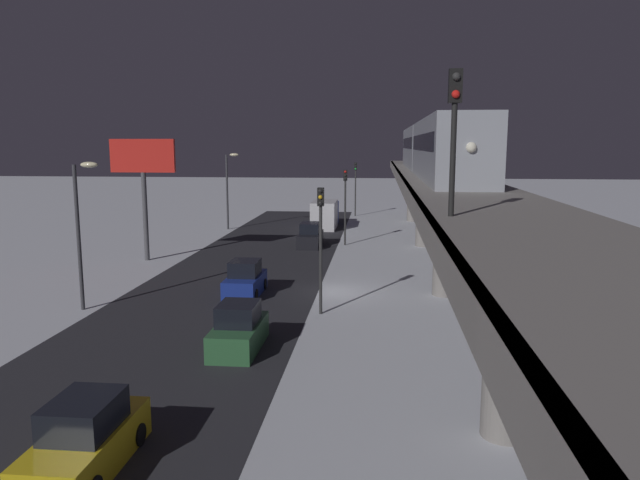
{
  "coord_description": "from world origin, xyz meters",
  "views": [
    {
      "loc": [
        -2.57,
        33.63,
        8.49
      ],
      "look_at": [
        1.98,
        -11.72,
        1.17
      ],
      "focal_mm": 33.4,
      "sensor_mm": 36.0,
      "label": 1
    }
  ],
  "objects_px": {
    "sedan_green": "(239,331)",
    "traffic_light_far": "(355,181)",
    "sedan_black": "(310,236)",
    "traffic_light_mid": "(345,196)",
    "sedan_blue": "(245,281)",
    "commercial_billboard": "(143,168)",
    "box_truck": "(325,214)",
    "taxi_cab": "(86,441)",
    "traffic_light_near": "(321,232)",
    "rail_signal": "(454,117)",
    "subway_train": "(433,147)"
  },
  "relations": [
    {
      "from": "sedan_green",
      "to": "traffic_light_far",
      "type": "bearing_deg",
      "value": 86.52
    },
    {
      "from": "sedan_black",
      "to": "traffic_light_mid",
      "type": "xyz_separation_m",
      "value": [
        -2.9,
        -0.67,
        3.4
      ]
    },
    {
      "from": "sedan_blue",
      "to": "commercial_billboard",
      "type": "bearing_deg",
      "value": 135.68
    },
    {
      "from": "sedan_green",
      "to": "box_truck",
      "type": "bearing_deg",
      "value": 89.7
    },
    {
      "from": "traffic_light_mid",
      "to": "taxi_cab",
      "type": "bearing_deg",
      "value": 82.61
    },
    {
      "from": "sedan_green",
      "to": "taxi_cab",
      "type": "distance_m",
      "value": 9.79
    },
    {
      "from": "taxi_cab",
      "to": "traffic_light_near",
      "type": "relative_size",
      "value": 0.69
    },
    {
      "from": "traffic_light_near",
      "to": "commercial_billboard",
      "type": "distance_m",
      "value": 19.37
    },
    {
      "from": "rail_signal",
      "to": "traffic_light_mid",
      "type": "xyz_separation_m",
      "value": [
        4.88,
        -33.34,
        -5.04
      ]
    },
    {
      "from": "box_truck",
      "to": "traffic_light_near",
      "type": "relative_size",
      "value": 1.16
    },
    {
      "from": "rail_signal",
      "to": "commercial_billboard",
      "type": "xyz_separation_m",
      "value": [
        19.13,
        -25.14,
        -2.41
      ]
    },
    {
      "from": "traffic_light_mid",
      "to": "sedan_blue",
      "type": "bearing_deg",
      "value": 74.98
    },
    {
      "from": "sedan_blue",
      "to": "taxi_cab",
      "type": "height_order",
      "value": "same"
    },
    {
      "from": "rail_signal",
      "to": "traffic_light_far",
      "type": "relative_size",
      "value": 0.62
    },
    {
      "from": "subway_train",
      "to": "sedan_blue",
      "type": "relative_size",
      "value": 9.11
    },
    {
      "from": "traffic_light_near",
      "to": "sedan_green",
      "type": "bearing_deg",
      "value": 62.48
    },
    {
      "from": "traffic_light_near",
      "to": "rail_signal",
      "type": "bearing_deg",
      "value": 111.68
    },
    {
      "from": "sedan_blue",
      "to": "sedan_green",
      "type": "distance_m",
      "value": 9.28
    },
    {
      "from": "taxi_cab",
      "to": "sedan_green",
      "type": "bearing_deg",
      "value": -100.59
    },
    {
      "from": "sedan_black",
      "to": "taxi_cab",
      "type": "bearing_deg",
      "value": -92.9
    },
    {
      "from": "sedan_black",
      "to": "traffic_light_near",
      "type": "height_order",
      "value": "traffic_light_near"
    },
    {
      "from": "sedan_blue",
      "to": "sedan_black",
      "type": "distance_m",
      "value": 16.94
    },
    {
      "from": "rail_signal",
      "to": "traffic_light_near",
      "type": "distance_m",
      "value": 14.14
    },
    {
      "from": "traffic_light_far",
      "to": "commercial_billboard",
      "type": "bearing_deg",
      "value": 64.03
    },
    {
      "from": "subway_train",
      "to": "taxi_cab",
      "type": "bearing_deg",
      "value": 69.28
    },
    {
      "from": "sedan_black",
      "to": "traffic_light_mid",
      "type": "distance_m",
      "value": 4.52
    },
    {
      "from": "commercial_billboard",
      "to": "traffic_light_far",
      "type": "bearing_deg",
      "value": -115.97
    },
    {
      "from": "subway_train",
      "to": "sedan_green",
      "type": "xyz_separation_m",
      "value": [
        9.56,
        20.4,
        -7.49
      ]
    },
    {
      "from": "sedan_green",
      "to": "traffic_light_mid",
      "type": "xyz_separation_m",
      "value": [
        -2.9,
        -26.62,
        3.4
      ]
    },
    {
      "from": "subway_train",
      "to": "taxi_cab",
      "type": "height_order",
      "value": "subway_train"
    },
    {
      "from": "subway_train",
      "to": "traffic_light_near",
      "type": "xyz_separation_m",
      "value": [
        6.66,
        14.84,
        -4.09
      ]
    },
    {
      "from": "rail_signal",
      "to": "sedan_black",
      "type": "height_order",
      "value": "rail_signal"
    },
    {
      "from": "sedan_blue",
      "to": "taxi_cab",
      "type": "bearing_deg",
      "value": -90.0
    },
    {
      "from": "traffic_light_near",
      "to": "commercial_billboard",
      "type": "height_order",
      "value": "commercial_billboard"
    },
    {
      "from": "sedan_black",
      "to": "commercial_billboard",
      "type": "distance_m",
      "value": 14.89
    },
    {
      "from": "sedan_green",
      "to": "sedan_blue",
      "type": "bearing_deg",
      "value": 101.18
    },
    {
      "from": "taxi_cab",
      "to": "sedan_blue",
      "type": "bearing_deg",
      "value": -90.0
    },
    {
      "from": "subway_train",
      "to": "box_truck",
      "type": "distance_m",
      "value": 20.76
    },
    {
      "from": "traffic_light_mid",
      "to": "traffic_light_far",
      "type": "bearing_deg",
      "value": -90.0
    },
    {
      "from": "taxi_cab",
      "to": "subway_train",
      "type": "bearing_deg",
      "value": -110.72
    },
    {
      "from": "box_truck",
      "to": "commercial_billboard",
      "type": "height_order",
      "value": "commercial_billboard"
    },
    {
      "from": "box_truck",
      "to": "commercial_billboard",
      "type": "relative_size",
      "value": 0.83
    },
    {
      "from": "traffic_light_mid",
      "to": "box_truck",
      "type": "bearing_deg",
      "value": -76.16
    },
    {
      "from": "subway_train",
      "to": "commercial_billboard",
      "type": "relative_size",
      "value": 4.14
    },
    {
      "from": "taxi_cab",
      "to": "commercial_billboard",
      "type": "relative_size",
      "value": 0.49
    },
    {
      "from": "traffic_light_near",
      "to": "traffic_light_far",
      "type": "xyz_separation_m",
      "value": [
        0.0,
        -42.12,
        0.0
      ]
    },
    {
      "from": "sedan_green",
      "to": "sedan_black",
      "type": "xyz_separation_m",
      "value": [
        0.0,
        -25.95,
        0.0
      ]
    },
    {
      "from": "sedan_green",
      "to": "traffic_light_far",
      "type": "distance_m",
      "value": 47.89
    },
    {
      "from": "taxi_cab",
      "to": "traffic_light_far",
      "type": "distance_m",
      "value": 57.6
    },
    {
      "from": "sedan_green",
      "to": "traffic_light_near",
      "type": "xyz_separation_m",
      "value": [
        -2.9,
        -5.57,
        3.4
      ]
    }
  ]
}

